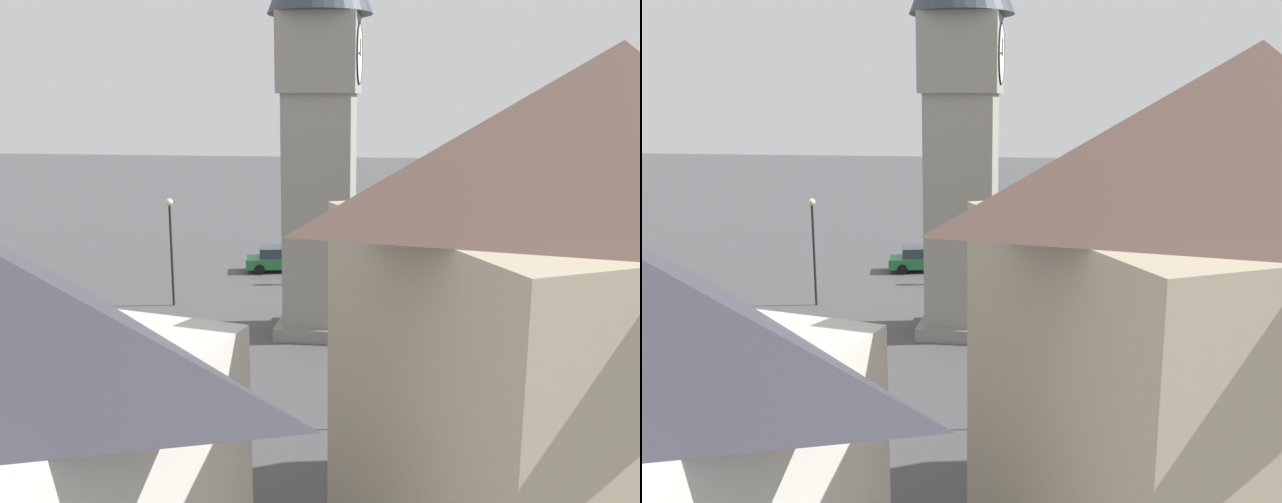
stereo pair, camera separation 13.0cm
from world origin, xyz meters
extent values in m
plane|color=#4C4C4F|center=(0.00, 0.00, 0.00)|extent=(200.00, 200.00, 0.00)
cube|color=gray|center=(0.00, 0.00, 0.30)|extent=(3.67, 3.67, 0.60)
cube|color=gray|center=(0.00, 0.00, 5.62)|extent=(2.93, 2.93, 10.05)
cube|color=gray|center=(0.00, 0.00, 12.26)|extent=(3.28, 3.28, 3.23)
cylinder|color=white|center=(0.00, 1.67, 12.26)|extent=(2.46, 0.04, 2.46)
torus|color=black|center=(0.00, 1.68, 12.26)|extent=(2.52, 0.06, 2.52)
cube|color=black|center=(0.00, 1.71, 12.53)|extent=(0.05, 0.02, 0.69)
cube|color=black|center=(0.37, 1.71, 12.26)|extent=(0.94, 0.02, 0.04)
cylinder|color=white|center=(0.00, -1.67, 12.26)|extent=(2.46, 0.04, 2.46)
torus|color=black|center=(0.00, -1.68, 12.26)|extent=(2.52, 0.06, 2.52)
cube|color=#236B38|center=(-11.08, -4.06, 0.59)|extent=(2.60, 4.38, 0.64)
cube|color=#28333D|center=(-11.05, -4.21, 1.21)|extent=(2.00, 2.40, 0.64)
cylinder|color=black|center=(-12.15, -3.05, 0.32)|extent=(0.36, 0.67, 0.64)
cylinder|color=black|center=(-10.59, -2.68, 0.32)|extent=(0.36, 0.67, 0.64)
cylinder|color=black|center=(-11.58, -5.44, 0.32)|extent=(0.36, 0.67, 0.64)
cylinder|color=black|center=(-10.02, -5.07, 0.32)|extent=(0.36, 0.67, 0.64)
cube|color=black|center=(-11.55, -2.09, 0.37)|extent=(1.65, 0.50, 0.16)
cube|color=silver|center=(6.95, 8.69, 0.59)|extent=(2.14, 4.26, 0.64)
cube|color=#28333D|center=(6.93, 8.84, 1.21)|extent=(1.78, 2.26, 0.64)
cylinder|color=black|center=(7.88, 7.56, 0.32)|extent=(0.29, 0.66, 0.64)
cylinder|color=black|center=(6.29, 7.38, 0.32)|extent=(0.29, 0.66, 0.64)
cylinder|color=black|center=(7.61, 10.00, 0.32)|extent=(0.29, 0.66, 0.64)
cylinder|color=black|center=(6.02, 9.82, 0.32)|extent=(0.29, 0.66, 0.64)
cube|color=black|center=(7.17, 6.68, 0.37)|extent=(1.67, 0.30, 0.16)
cube|color=silver|center=(-6.70, 1.25, 0.59)|extent=(3.79, 4.31, 0.64)
cube|color=#28333D|center=(-6.61, 1.13, 1.21)|extent=(2.50, 2.62, 0.64)
cylinder|color=black|center=(-8.07, 1.77, 0.32)|extent=(0.55, 0.65, 0.64)
cylinder|color=black|center=(-6.78, 2.71, 0.32)|extent=(0.55, 0.65, 0.64)
cylinder|color=black|center=(-6.62, -0.22, 0.32)|extent=(0.55, 0.65, 0.64)
cylinder|color=black|center=(-5.33, 0.72, 0.32)|extent=(0.55, 0.65, 0.64)
cube|color=black|center=(-7.89, 2.88, 0.37)|extent=(1.42, 1.08, 0.16)
cylinder|color=#706656|center=(-7.94, -2.82, 0.41)|extent=(0.13, 0.13, 0.82)
cylinder|color=#706656|center=(-8.02, -2.98, 0.41)|extent=(0.13, 0.13, 0.82)
cube|color=#D13838|center=(-7.98, -2.90, 1.12)|extent=(0.35, 0.42, 0.60)
cylinder|color=#D13838|center=(-7.88, -2.69, 1.07)|extent=(0.09, 0.09, 0.60)
cylinder|color=#D13838|center=(-8.08, -3.11, 1.07)|extent=(0.09, 0.09, 0.60)
sphere|color=beige|center=(-7.98, -2.90, 1.57)|extent=(0.22, 0.22, 0.22)
sphere|color=black|center=(-7.99, -2.89, 1.59)|extent=(0.20, 0.20, 0.20)
cylinder|color=brown|center=(-0.27, 11.87, 1.27)|extent=(0.44, 0.44, 2.53)
sphere|color=#337033|center=(-0.27, 11.87, 4.71)|extent=(6.23, 6.23, 6.23)
cube|color=tan|center=(15.45, 8.10, 4.03)|extent=(11.20, 11.94, 8.05)
pyramid|color=brown|center=(15.45, 8.10, 9.78)|extent=(11.76, 12.54, 3.46)
cube|color=#422819|center=(12.03, 6.30, 1.05)|extent=(0.58, 1.01, 2.10)
cylinder|color=black|center=(-3.09, -8.05, 2.60)|extent=(0.12, 0.12, 5.20)
sphere|color=beige|center=(-3.09, -8.05, 5.38)|extent=(0.36, 0.36, 0.36)
cylinder|color=gray|center=(9.33, 3.38, 1.10)|extent=(0.07, 0.07, 2.20)
cube|color=red|center=(9.33, 3.38, 2.50)|extent=(0.60, 0.04, 0.60)
camera|label=1|loc=(30.29, 4.12, 10.36)|focal=39.25mm
camera|label=2|loc=(30.27, 4.25, 10.36)|focal=39.25mm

